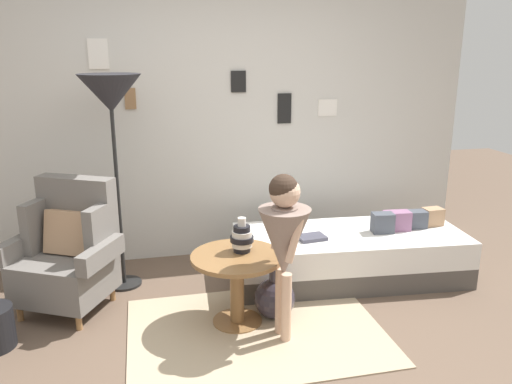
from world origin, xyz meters
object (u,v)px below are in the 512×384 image
(vase_striped, at_px, (242,238))
(floor_lamp, at_px, (111,100))
(side_table, at_px, (237,273))
(armchair, at_px, (69,252))
(book_on_daybed, at_px, (312,237))
(daybed, at_px, (349,255))
(demijohn_near, at_px, (275,298))
(person_child, at_px, (284,236))

(vase_striped, bearing_deg, floor_lamp, 138.34)
(floor_lamp, bearing_deg, side_table, -45.47)
(armchair, distance_m, book_on_daybed, 1.87)
(armchair, xyz_separation_m, daybed, (2.24, 0.02, -0.24))
(vase_striped, relative_size, demijohn_near, 0.65)
(vase_striped, relative_size, person_child, 0.22)
(vase_striped, xyz_separation_m, floor_lamp, (-0.85, 0.75, 0.89))
(person_child, bearing_deg, demijohn_near, 86.94)
(floor_lamp, relative_size, person_child, 1.50)
(demijohn_near, bearing_deg, book_on_daybed, 46.52)
(vase_striped, bearing_deg, book_on_daybed, 31.93)
(armchair, bearing_deg, book_on_daybed, -1.77)
(floor_lamp, bearing_deg, vase_striped, -41.66)
(armchair, xyz_separation_m, floor_lamp, (0.37, 0.29, 1.07))
(side_table, xyz_separation_m, person_child, (0.26, -0.25, 0.35))
(daybed, height_order, floor_lamp, floor_lamp)
(person_child, height_order, book_on_daybed, person_child)
(daybed, bearing_deg, armchair, -179.61)
(vase_striped, height_order, demijohn_near, vase_striped)
(floor_lamp, bearing_deg, book_on_daybed, -12.93)
(armchair, bearing_deg, vase_striped, -20.99)
(floor_lamp, height_order, demijohn_near, floor_lamp)
(daybed, xyz_separation_m, floor_lamp, (-1.87, 0.27, 1.31))
(side_table, distance_m, person_child, 0.50)
(armchair, xyz_separation_m, book_on_daybed, (1.87, -0.06, -0.02))
(floor_lamp, bearing_deg, daybed, -8.28)
(book_on_daybed, distance_m, demijohn_near, 0.67)
(side_table, bearing_deg, person_child, -43.88)
(person_child, bearing_deg, book_on_daybed, 58.55)
(side_table, height_order, demijohn_near, side_table)
(daybed, bearing_deg, floor_lamp, 171.72)
(floor_lamp, height_order, book_on_daybed, floor_lamp)
(person_child, relative_size, demijohn_near, 2.99)
(side_table, bearing_deg, vase_striped, 49.88)
(side_table, bearing_deg, armchair, 155.81)
(armchair, relative_size, person_child, 0.85)
(floor_lamp, distance_m, person_child, 1.70)
(daybed, relative_size, book_on_daybed, 8.89)
(vase_striped, bearing_deg, side_table, -130.12)
(daybed, xyz_separation_m, book_on_daybed, (-0.36, -0.07, 0.22))
(daybed, height_order, book_on_daybed, book_on_daybed)
(side_table, relative_size, vase_striped, 2.58)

